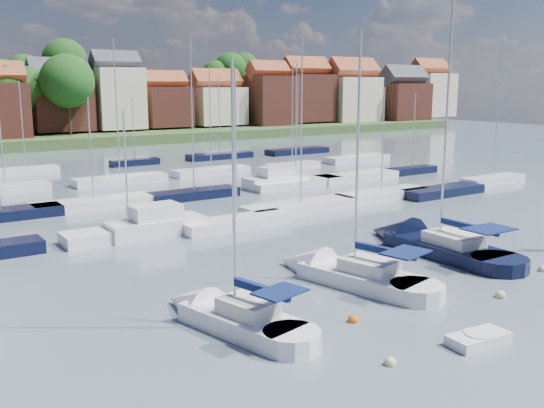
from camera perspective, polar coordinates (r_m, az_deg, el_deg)
ground at (r=64.72m, az=-13.59°, el=1.37°), size 260.00×260.00×0.00m
sailboat_left at (r=27.84m, az=-4.16°, el=-10.61°), size 4.44×9.60×12.73m
sailboat_centre at (r=34.01m, az=6.74°, el=-6.58°), size 5.15×11.07×14.59m
sailboat_navy at (r=41.26m, az=14.35°, el=-3.68°), size 3.70×12.70×17.42m
tender at (r=27.35m, az=18.86°, el=-11.94°), size 2.81×1.50×0.59m
buoy_b at (r=24.72m, az=11.05°, el=-14.65°), size 0.47×0.47×0.47m
buoy_c at (r=28.51m, az=7.64°, el=-10.94°), size 0.48×0.48×0.48m
buoy_d at (r=33.40m, az=20.70°, el=-8.23°), size 0.54×0.54×0.54m
buoy_e at (r=41.18m, az=11.86°, el=-4.10°), size 0.48×0.48×0.48m
buoy_f at (r=38.85m, az=24.08°, el=-5.78°), size 0.48×0.48×0.48m
marina_field at (r=60.92m, az=-10.31°, el=1.31°), size 79.62×41.41×15.93m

